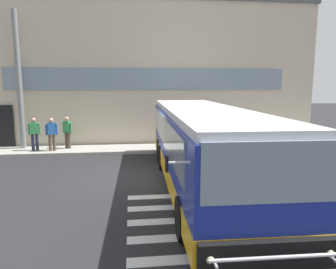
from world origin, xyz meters
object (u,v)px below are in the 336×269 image
at_px(passenger_near_column, 34,132).
at_px(passenger_at_curb_edge, 67,131).
at_px(passenger_by_doorway, 52,132).
at_px(entry_support_column, 19,81).
at_px(bus_main_foreground, 202,148).

relative_size(passenger_near_column, passenger_at_curb_edge, 1.00).
relative_size(passenger_near_column, passenger_by_doorway, 1.00).
height_order(entry_support_column, bus_main_foreground, entry_support_column).
height_order(entry_support_column, passenger_at_curb_edge, entry_support_column).
bearing_deg(entry_support_column, passenger_near_column, -41.11).
distance_m(entry_support_column, passenger_by_doorway, 3.21).
xyz_separation_m(entry_support_column, bus_main_foreground, (8.10, -6.90, -2.34)).
bearing_deg(passenger_at_curb_edge, passenger_near_column, -167.85).
height_order(bus_main_foreground, passenger_near_column, bus_main_foreground).
distance_m(passenger_near_column, passenger_by_doorway, 0.93).
bearing_deg(passenger_at_curb_edge, passenger_by_doorway, -139.76).
xyz_separation_m(entry_support_column, passenger_near_column, (0.80, -0.70, -2.60)).
bearing_deg(passenger_near_column, passenger_at_curb_edge, 12.15).
height_order(passenger_by_doorway, passenger_at_curb_edge, same).
distance_m(bus_main_foreground, passenger_at_curb_edge, 8.70).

